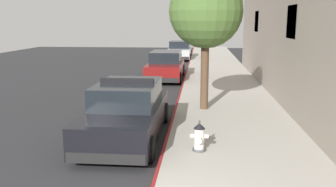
{
  "coord_description": "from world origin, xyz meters",
  "views": [
    {
      "loc": [
        0.83,
        -4.88,
        3.25
      ],
      "look_at": [
        -0.18,
        6.3,
        1.0
      ],
      "focal_mm": 38.96,
      "sensor_mm": 36.0,
      "label": 1
    }
  ],
  "objects_px": {
    "parked_car_silver_ahead": "(166,66)",
    "fire_hydrant": "(199,137)",
    "police_cruiser": "(127,112)",
    "parked_car_dark_far": "(180,51)",
    "street_tree": "(206,12)"
  },
  "relations": [
    {
      "from": "parked_car_silver_ahead",
      "to": "fire_hydrant",
      "type": "xyz_separation_m",
      "value": [
        1.96,
        -11.97,
        -0.23
      ]
    },
    {
      "from": "street_tree",
      "to": "fire_hydrant",
      "type": "bearing_deg",
      "value": -91.91
    },
    {
      "from": "police_cruiser",
      "to": "parked_car_dark_far",
      "type": "distance_m",
      "value": 21.58
    },
    {
      "from": "parked_car_silver_ahead",
      "to": "fire_hydrant",
      "type": "height_order",
      "value": "parked_car_silver_ahead"
    },
    {
      "from": "street_tree",
      "to": "parked_car_silver_ahead",
      "type": "bearing_deg",
      "value": 105.45
    },
    {
      "from": "parked_car_silver_ahead",
      "to": "street_tree",
      "type": "xyz_separation_m",
      "value": [
        2.1,
        -7.62,
        2.81
      ]
    },
    {
      "from": "parked_car_silver_ahead",
      "to": "fire_hydrant",
      "type": "bearing_deg",
      "value": -80.71
    },
    {
      "from": "parked_car_silver_ahead",
      "to": "street_tree",
      "type": "bearing_deg",
      "value": -74.55
    },
    {
      "from": "parked_car_dark_far",
      "to": "fire_hydrant",
      "type": "height_order",
      "value": "parked_car_dark_far"
    },
    {
      "from": "police_cruiser",
      "to": "fire_hydrant",
      "type": "xyz_separation_m",
      "value": [
        2.01,
        -1.34,
        -0.23
      ]
    },
    {
      "from": "police_cruiser",
      "to": "street_tree",
      "type": "height_order",
      "value": "street_tree"
    },
    {
      "from": "fire_hydrant",
      "to": "street_tree",
      "type": "height_order",
      "value": "street_tree"
    },
    {
      "from": "parked_car_silver_ahead",
      "to": "parked_car_dark_far",
      "type": "bearing_deg",
      "value": 89.27
    },
    {
      "from": "police_cruiser",
      "to": "parked_car_silver_ahead",
      "type": "xyz_separation_m",
      "value": [
        0.05,
        10.63,
        -0.0
      ]
    },
    {
      "from": "fire_hydrant",
      "to": "street_tree",
      "type": "xyz_separation_m",
      "value": [
        0.15,
        4.36,
        3.04
      ]
    }
  ]
}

